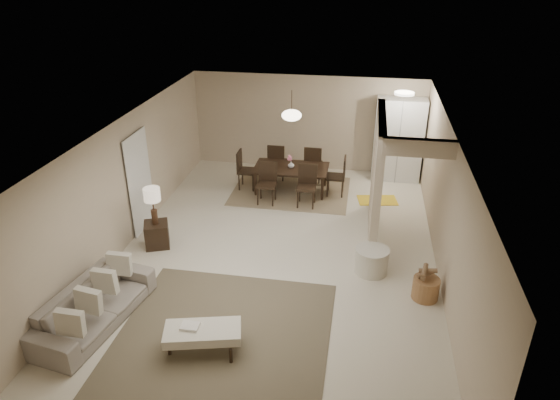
% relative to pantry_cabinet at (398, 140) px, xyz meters
% --- Properties ---
extents(floor, '(9.00, 9.00, 0.00)m').
position_rel_pantry_cabinet_xyz_m(floor, '(-2.35, -4.15, -1.05)').
color(floor, beige).
rests_on(floor, ground).
extents(ceiling, '(9.00, 9.00, 0.00)m').
position_rel_pantry_cabinet_xyz_m(ceiling, '(-2.35, -4.15, 1.45)').
color(ceiling, white).
rests_on(ceiling, back_wall).
extents(back_wall, '(6.00, 0.00, 6.00)m').
position_rel_pantry_cabinet_xyz_m(back_wall, '(-2.35, 0.35, 0.20)').
color(back_wall, '#C7B497').
rests_on(back_wall, floor).
extents(left_wall, '(0.00, 9.00, 9.00)m').
position_rel_pantry_cabinet_xyz_m(left_wall, '(-5.35, -4.15, 0.20)').
color(left_wall, '#C7B497').
rests_on(left_wall, floor).
extents(right_wall, '(0.00, 9.00, 9.00)m').
position_rel_pantry_cabinet_xyz_m(right_wall, '(0.65, -4.15, 0.20)').
color(right_wall, '#C7B497').
rests_on(right_wall, floor).
extents(partition, '(0.15, 2.50, 2.50)m').
position_rel_pantry_cabinet_xyz_m(partition, '(-0.55, -2.90, 0.20)').
color(partition, '#C7B497').
rests_on(partition, floor).
extents(doorway, '(0.04, 0.90, 2.04)m').
position_rel_pantry_cabinet_xyz_m(doorway, '(-5.32, -3.55, -0.03)').
color(doorway, black).
rests_on(doorway, floor).
extents(pantry_cabinet, '(1.20, 0.55, 2.10)m').
position_rel_pantry_cabinet_xyz_m(pantry_cabinet, '(0.00, 0.00, 0.00)').
color(pantry_cabinet, silver).
rests_on(pantry_cabinet, floor).
extents(flush_light, '(0.44, 0.44, 0.05)m').
position_rel_pantry_cabinet_xyz_m(flush_light, '(-0.05, -0.95, 1.41)').
color(flush_light, white).
rests_on(flush_light, ceiling).
extents(living_rug, '(3.20, 3.20, 0.01)m').
position_rel_pantry_cabinet_xyz_m(living_rug, '(-2.74, -6.58, -1.04)').
color(living_rug, brown).
rests_on(living_rug, floor).
extents(sofa, '(2.28, 1.19, 0.63)m').
position_rel_pantry_cabinet_xyz_m(sofa, '(-4.80, -6.58, -0.73)').
color(sofa, gray).
rests_on(sofa, floor).
extents(ottoman_bench, '(1.19, 0.75, 0.39)m').
position_rel_pantry_cabinet_xyz_m(ottoman_bench, '(-2.94, -6.88, -0.73)').
color(ottoman_bench, beige).
rests_on(ottoman_bench, living_rug).
extents(side_table, '(0.59, 0.59, 0.50)m').
position_rel_pantry_cabinet_xyz_m(side_table, '(-4.75, -4.22, -0.80)').
color(side_table, black).
rests_on(side_table, floor).
extents(table_lamp, '(0.32, 0.32, 0.76)m').
position_rel_pantry_cabinet_xyz_m(table_lamp, '(-4.75, -4.22, 0.01)').
color(table_lamp, '#4A301F').
rests_on(table_lamp, side_table).
extents(round_pouf, '(0.61, 0.61, 0.48)m').
position_rel_pantry_cabinet_xyz_m(round_pouf, '(-0.55, -4.42, -0.81)').
color(round_pouf, beige).
rests_on(round_pouf, floor).
extents(wicker_basket, '(0.55, 0.55, 0.38)m').
position_rel_pantry_cabinet_xyz_m(wicker_basket, '(0.35, -5.05, -0.86)').
color(wicker_basket, '#98653D').
rests_on(wicker_basket, floor).
extents(dining_rug, '(2.80, 2.10, 0.01)m').
position_rel_pantry_cabinet_xyz_m(dining_rug, '(-2.53, -1.25, -1.04)').
color(dining_rug, '#856E52').
rests_on(dining_rug, floor).
extents(dining_table, '(1.78, 1.00, 0.62)m').
position_rel_pantry_cabinet_xyz_m(dining_table, '(-2.53, -1.25, -0.74)').
color(dining_table, black).
rests_on(dining_table, dining_rug).
extents(dining_chairs, '(2.59, 1.88, 0.97)m').
position_rel_pantry_cabinet_xyz_m(dining_chairs, '(-2.53, -1.25, -0.57)').
color(dining_chairs, black).
rests_on(dining_chairs, dining_rug).
extents(vase, '(0.17, 0.17, 0.16)m').
position_rel_pantry_cabinet_xyz_m(vase, '(-2.53, -1.25, -0.34)').
color(vase, silver).
rests_on(vase, dining_table).
extents(yellow_mat, '(0.99, 0.70, 0.01)m').
position_rel_pantry_cabinet_xyz_m(yellow_mat, '(-0.43, -1.41, -1.04)').
color(yellow_mat, yellow).
rests_on(yellow_mat, floor).
extents(pendant_light, '(0.46, 0.46, 0.71)m').
position_rel_pantry_cabinet_xyz_m(pendant_light, '(-2.53, -1.25, 0.87)').
color(pendant_light, '#4A301F').
rests_on(pendant_light, ceiling).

